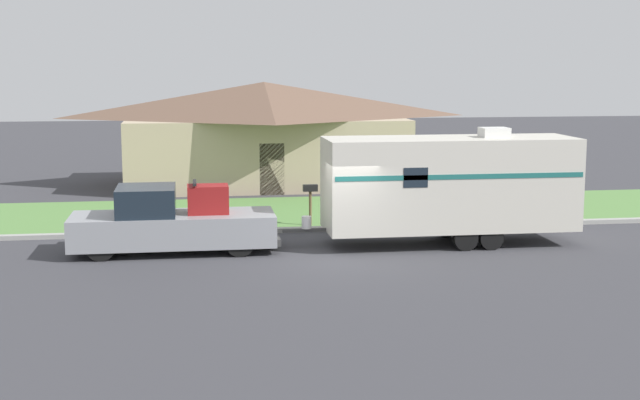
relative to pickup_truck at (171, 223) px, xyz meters
The scene contains 7 objects.
ground_plane 4.74m from the pickup_truck, 15.41° to the right, with size 120.00×120.00×0.00m, color #38383D.
curb_strip 5.21m from the pickup_truck, 29.13° to the left, with size 80.00×0.30×0.14m.
lawn_strip 7.67m from the pickup_truck, 53.83° to the left, with size 80.00×7.00×0.03m.
house_across_street 14.60m from the pickup_truck, 74.63° to the left, with size 12.78×7.61×4.48m.
pickup_truck is the anchor object (origin of this frame).
travel_trailer 8.18m from the pickup_truck, ahead, with size 8.63×2.31×3.44m.
mailbox 5.64m from the pickup_truck, 37.81° to the left, with size 0.48×0.20×1.37m.
Camera 1 is at (-3.93, -23.86, 5.34)m, focal length 50.00 mm.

